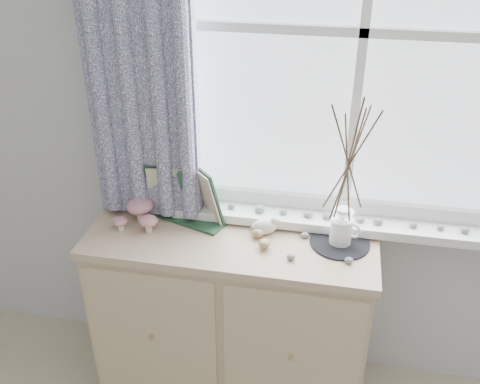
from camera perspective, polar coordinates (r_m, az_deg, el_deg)
The scene contains 8 objects.
sideboard at distance 2.46m, azimuth -0.97°, elevation -13.12°, with size 1.20×0.45×0.85m.
botanical_book at distance 2.23m, azimuth -5.96°, elevation -0.54°, with size 0.38×0.13×0.27m, color #21442B, non-canonical shape.
toadstool_cluster at distance 2.29m, azimuth -10.66°, elevation -2.05°, with size 0.19×0.17×0.11m.
wooden_eggs at distance 2.16m, azimuth 2.25°, elevation -4.92°, with size 0.09×0.11×0.06m.
songbird_figurine at distance 2.21m, azimuth 2.58°, elevation -3.63°, with size 0.14×0.07×0.08m, color white, non-canonical shape.
crocheted_doily at distance 2.20m, azimuth 10.59°, elevation -5.33°, with size 0.24×0.24×0.01m, color black.
twig_pitcher at distance 2.01m, azimuth 11.57°, elevation 3.51°, with size 0.30×0.30×0.66m.
sideboard_pebbles at distance 2.16m, azimuth 7.56°, elevation -5.49°, with size 0.33×0.23×0.02m.
Camera 1 is at (0.23, -0.01, 2.10)m, focal length 40.00 mm.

